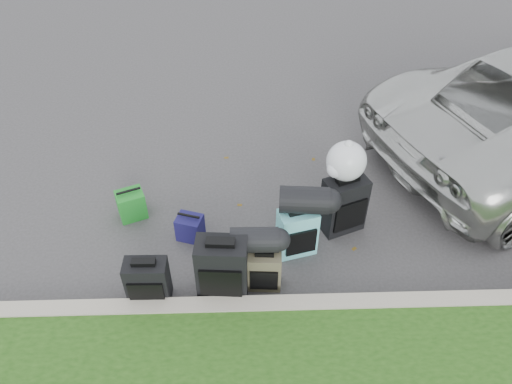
{
  "coord_description": "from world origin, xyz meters",
  "views": [
    {
      "loc": [
        -0.22,
        -3.94,
        4.28
      ],
      "look_at": [
        -0.1,
        0.2,
        0.55
      ],
      "focal_mm": 35.0,
      "sensor_mm": 36.0,
      "label": 1
    }
  ],
  "objects_px": {
    "suitcase_large_black_left": "(222,269)",
    "tote_navy": "(190,228)",
    "suitcase_teal": "(297,232)",
    "suitcase_large_black_right": "(344,205)",
    "suitcase_small_black": "(148,281)",
    "suitcase_olive": "(264,270)",
    "tote_green": "(131,205)"
  },
  "relations": [
    {
      "from": "suitcase_large_black_left",
      "to": "tote_navy",
      "type": "bearing_deg",
      "value": 120.73
    },
    {
      "from": "suitcase_teal",
      "to": "suitcase_large_black_right",
      "type": "xyz_separation_m",
      "value": [
        0.56,
        0.35,
        0.06
      ]
    },
    {
      "from": "suitcase_small_black",
      "to": "suitcase_olive",
      "type": "relative_size",
      "value": 1.12
    },
    {
      "from": "suitcase_small_black",
      "to": "suitcase_large_black_right",
      "type": "bearing_deg",
      "value": 25.25
    },
    {
      "from": "suitcase_olive",
      "to": "suitcase_teal",
      "type": "xyz_separation_m",
      "value": [
        0.38,
        0.47,
        0.06
      ]
    },
    {
      "from": "suitcase_teal",
      "to": "tote_navy",
      "type": "relative_size",
      "value": 1.94
    },
    {
      "from": "suitcase_large_black_left",
      "to": "suitcase_teal",
      "type": "xyz_separation_m",
      "value": [
        0.81,
        0.55,
        -0.07
      ]
    },
    {
      "from": "suitcase_small_black",
      "to": "tote_green",
      "type": "xyz_separation_m",
      "value": [
        -0.37,
        1.22,
        -0.09
      ]
    },
    {
      "from": "suitcase_large_black_left",
      "to": "suitcase_large_black_right",
      "type": "relative_size",
      "value": 1.02
    },
    {
      "from": "suitcase_teal",
      "to": "tote_green",
      "type": "height_order",
      "value": "suitcase_teal"
    },
    {
      "from": "tote_navy",
      "to": "tote_green",
      "type": "bearing_deg",
      "value": 169.92
    },
    {
      "from": "suitcase_teal",
      "to": "tote_navy",
      "type": "distance_m",
      "value": 1.24
    },
    {
      "from": "suitcase_small_black",
      "to": "tote_navy",
      "type": "height_order",
      "value": "suitcase_small_black"
    },
    {
      "from": "suitcase_large_black_left",
      "to": "suitcase_olive",
      "type": "relative_size",
      "value": 1.53
    },
    {
      "from": "suitcase_olive",
      "to": "tote_navy",
      "type": "xyz_separation_m",
      "value": [
        -0.82,
        0.71,
        -0.09
      ]
    },
    {
      "from": "suitcase_teal",
      "to": "suitcase_large_black_right",
      "type": "relative_size",
      "value": 0.83
    },
    {
      "from": "tote_green",
      "to": "tote_navy",
      "type": "relative_size",
      "value": 1.17
    },
    {
      "from": "tote_green",
      "to": "suitcase_small_black",
      "type": "bearing_deg",
      "value": -95.46
    },
    {
      "from": "suitcase_olive",
      "to": "suitcase_large_black_right",
      "type": "bearing_deg",
      "value": 44.69
    },
    {
      "from": "suitcase_olive",
      "to": "suitcase_teal",
      "type": "height_order",
      "value": "suitcase_teal"
    },
    {
      "from": "suitcase_teal",
      "to": "suitcase_large_black_right",
      "type": "bearing_deg",
      "value": 17.44
    },
    {
      "from": "suitcase_large_black_right",
      "to": "tote_navy",
      "type": "xyz_separation_m",
      "value": [
        -1.77,
        -0.11,
        -0.21
      ]
    },
    {
      "from": "suitcase_small_black",
      "to": "tote_green",
      "type": "height_order",
      "value": "suitcase_small_black"
    },
    {
      "from": "suitcase_large_black_left",
      "to": "suitcase_teal",
      "type": "height_order",
      "value": "suitcase_large_black_left"
    },
    {
      "from": "suitcase_teal",
      "to": "suitcase_large_black_left",
      "type": "bearing_deg",
      "value": -160.67
    },
    {
      "from": "suitcase_small_black",
      "to": "suitcase_large_black_left",
      "type": "distance_m",
      "value": 0.76
    },
    {
      "from": "suitcase_small_black",
      "to": "tote_navy",
      "type": "xyz_separation_m",
      "value": [
        0.36,
        0.85,
        -0.11
      ]
    },
    {
      "from": "suitcase_large_black_right",
      "to": "suitcase_large_black_left",
      "type": "bearing_deg",
      "value": -168.23
    },
    {
      "from": "suitcase_large_black_left",
      "to": "suitcase_olive",
      "type": "bearing_deg",
      "value": 14.19
    },
    {
      "from": "suitcase_small_black",
      "to": "suitcase_large_black_right",
      "type": "distance_m",
      "value": 2.33
    },
    {
      "from": "suitcase_olive",
      "to": "tote_navy",
      "type": "relative_size",
      "value": 1.56
    },
    {
      "from": "tote_navy",
      "to": "suitcase_teal",
      "type": "bearing_deg",
      "value": 6.07
    }
  ]
}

